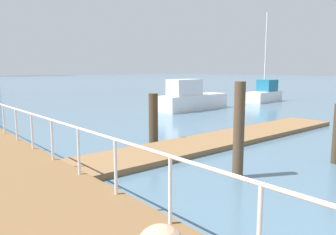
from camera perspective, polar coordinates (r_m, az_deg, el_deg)
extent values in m
plane|color=slate|center=(18.45, -20.26, -0.67)|extent=(300.00, 300.00, 0.00)
cube|color=olive|center=(12.68, 9.70, -3.76)|extent=(13.67, 2.00, 0.18)
cylinder|color=white|center=(4.06, 15.68, -18.19)|extent=(0.06, 0.06, 1.05)
cylinder|color=white|center=(5.01, 0.39, -12.64)|extent=(0.06, 0.06, 1.05)
cylinder|color=white|center=(6.21, -9.15, -8.56)|extent=(0.06, 0.06, 1.05)
cylinder|color=white|center=(7.54, -15.34, -5.73)|extent=(0.06, 0.06, 1.05)
cylinder|color=white|center=(8.95, -19.59, -3.73)|extent=(0.06, 0.06, 1.05)
cylinder|color=white|center=(10.39, -22.67, -2.26)|extent=(0.06, 0.06, 1.05)
cylinder|color=white|center=(11.87, -24.98, -1.15)|extent=(0.06, 0.06, 1.05)
cylinder|color=white|center=(13.37, -26.77, -0.29)|extent=(0.06, 0.06, 1.05)
cylinder|color=white|center=(7.43, -15.49, -1.80)|extent=(0.06, 28.04, 0.06)
cylinder|color=#473826|center=(12.19, -2.57, -0.13)|extent=(0.35, 0.35, 1.86)
cylinder|color=brown|center=(8.33, 12.27, -2.22)|extent=(0.27, 0.27, 2.44)
cube|color=white|center=(22.55, 4.51, 2.69)|extent=(5.63, 1.79, 1.04)
cube|color=white|center=(21.80, 2.91, 5.29)|extent=(2.39, 1.32, 1.07)
cube|color=white|center=(29.35, 16.40, 3.53)|extent=(4.27, 1.95, 0.89)
cube|color=#1E6B8C|center=(29.80, 16.96, 5.39)|extent=(1.95, 1.38, 1.00)
cylinder|color=silver|center=(29.30, 16.70, 10.86)|extent=(0.12, 0.12, 6.63)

